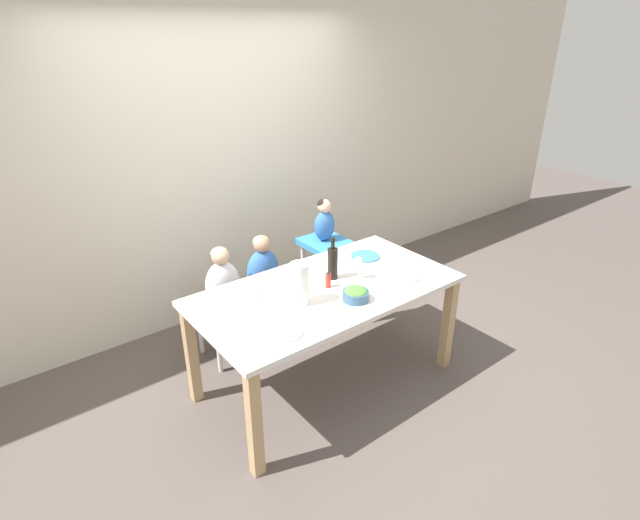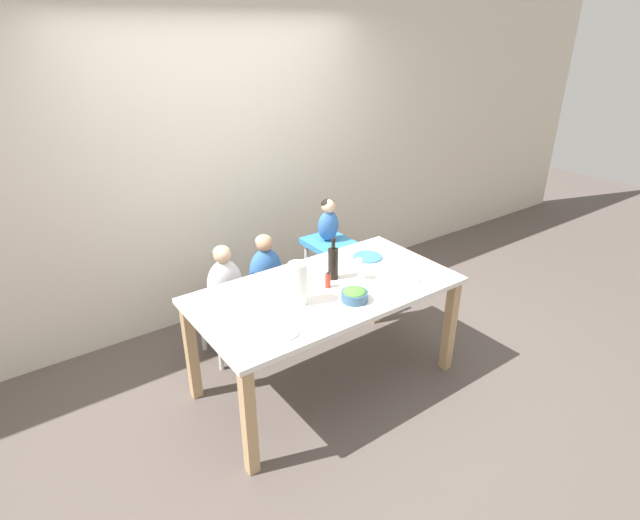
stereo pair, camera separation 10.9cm
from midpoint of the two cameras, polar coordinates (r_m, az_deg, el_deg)
The scene contains 18 objects.
ground_plane at distance 3.79m, azimuth -0.18°, elevation -13.59°, with size 14.00×14.00×0.00m, color #564C47.
wall_back at distance 4.29m, azimuth -12.10°, elevation 10.88°, with size 10.00×0.06×2.70m.
dining_table at distance 3.40m, azimuth -0.19°, elevation -4.60°, with size 1.79×0.93×0.78m.
chair_far_left at distance 3.92m, azimuth -11.54°, elevation -5.98°, with size 0.41×0.44×0.44m.
chair_far_center at distance 4.06m, azimuth -7.12°, elevation -4.46°, with size 0.41×0.44×0.44m.
chair_right_highchair at distance 4.27m, azimuth -0.23°, elevation 0.40°, with size 0.35×0.37×0.74m.
person_child_left at distance 3.78m, azimuth -11.91°, elevation -2.24°, with size 0.27×0.19×0.48m.
person_child_center at distance 3.92m, azimuth -7.34°, elevation -0.80°, with size 0.27×0.19×0.48m.
person_baby_right at distance 4.14m, azimuth -0.25°, elevation 4.61°, with size 0.19×0.13×0.36m.
wine_bottle at distance 3.43m, azimuth 0.54°, elevation -0.28°, with size 0.07×0.07×0.30m.
paper_towel_roll at distance 3.11m, azimuth -3.37°, elevation -2.75°, with size 0.12×0.12×0.28m.
wine_glass_near at distance 3.43m, azimuth 3.49°, elevation -0.38°, with size 0.07×0.07×0.17m.
salad_bowl_large at distance 3.20m, azimuth 3.14°, elevation -3.91°, with size 0.17×0.17×0.08m.
dinner_plate_front_left at distance 2.90m, azimuth -5.22°, elevation -8.19°, with size 0.22×0.22×0.01m.
dinner_plate_back_left at distance 3.33m, azimuth -9.50°, elevation -3.66°, with size 0.22×0.22×0.01m.
dinner_plate_back_right at distance 3.80m, azimuth 4.39°, elevation 0.44°, with size 0.22×0.22×0.01m.
dinner_plate_front_right at distance 3.54m, azimuth 8.71°, elevation -1.79°, with size 0.22×0.22×0.01m.
condiment_bottle_hot_sauce at distance 3.34m, azimuth -0.06°, elevation -2.23°, with size 0.04×0.04×0.12m.
Camera 1 is at (-1.85, -2.30, 2.38)m, focal length 28.00 mm.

